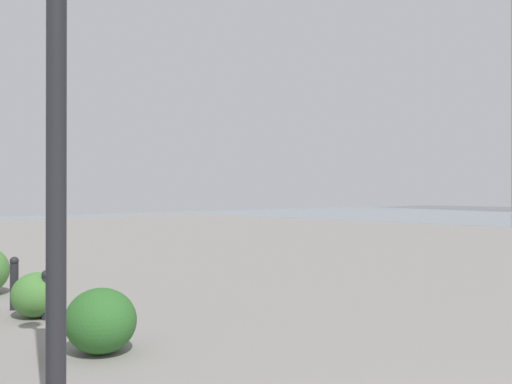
# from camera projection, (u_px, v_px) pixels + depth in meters

# --- Properties ---
(lamppost) EXTENTS (0.98, 0.28, 4.38)m
(lamppost) POSITION_uv_depth(u_px,v_px,m) (56.00, 33.00, 3.72)
(lamppost) COLOR #232328
(lamppost) RESTS_ON ground
(bollard_near) EXTENTS (0.13, 0.13, 0.69)m
(bollard_near) POSITION_uv_depth(u_px,v_px,m) (46.00, 293.00, 7.24)
(bollard_near) COLOR #232328
(bollard_near) RESTS_ON ground
(bollard_mid) EXTENTS (0.13, 0.13, 0.80)m
(bollard_mid) POSITION_uv_depth(u_px,v_px,m) (14.00, 282.00, 7.85)
(bollard_mid) COLOR #232328
(bollard_mid) RESTS_ON ground
(shrub_low) EXTENTS (0.83, 0.75, 0.71)m
(shrub_low) POSITION_uv_depth(u_px,v_px,m) (101.00, 321.00, 5.71)
(shrub_low) COLOR #2D6628
(shrub_low) RESTS_ON ground
(shrub_wide) EXTENTS (0.74, 0.67, 0.63)m
(shrub_wide) POSITION_uv_depth(u_px,v_px,m) (36.00, 295.00, 7.38)
(shrub_wide) COLOR #477F38
(shrub_wide) RESTS_ON ground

